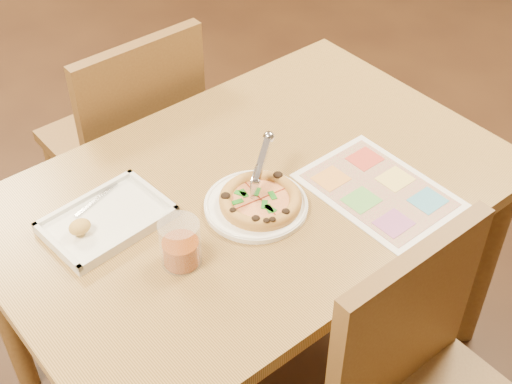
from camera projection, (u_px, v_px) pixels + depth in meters
dining_table at (253, 212)px, 1.84m from camera, size 1.30×0.85×0.72m
chair_near at (429, 383)px, 1.54m from camera, size 0.42×0.42×0.47m
chair_far at (132, 126)px, 2.23m from camera, size 0.42×0.42×0.47m
plate at (256, 205)px, 1.72m from camera, size 0.29×0.29×0.01m
pizza at (260, 200)px, 1.71m from camera, size 0.20×0.20×0.03m
pizza_cutter at (260, 167)px, 1.71m from camera, size 0.14×0.10×0.10m
appetizer_tray at (105, 222)px, 1.68m from camera, size 0.30×0.22×0.05m
glass_tumbler at (180, 246)px, 1.56m from camera, size 0.09×0.09×0.11m
menu at (378, 190)px, 1.77m from camera, size 0.27×0.37×0.00m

